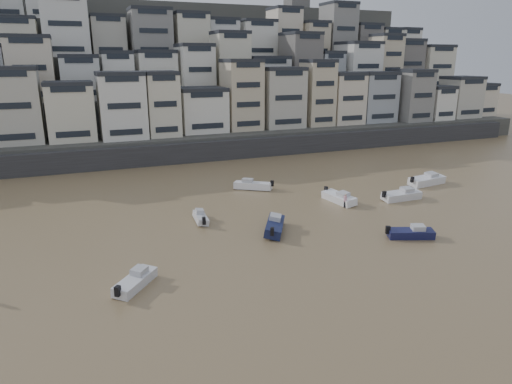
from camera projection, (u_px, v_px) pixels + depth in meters
name	position (u px, v px, depth m)	size (l,w,h in m)	color
harbor_wall	(207.00, 151.00, 82.26)	(140.00, 3.00, 3.50)	#38383A
hillside	(180.00, 78.00, 116.23)	(141.04, 66.00, 50.00)	#4C4C47
boat_e	(339.00, 196.00, 58.36)	(5.71, 1.87, 1.56)	white
boat_c	(275.00, 225.00, 48.39)	(5.89, 1.93, 1.61)	#151C42
boat_j	(135.00, 279.00, 36.68)	(5.04, 1.65, 1.37)	silver
boat_h	(253.00, 184.00, 64.19)	(5.79, 1.89, 1.58)	white
boat_g	(427.00, 179.00, 66.41)	(6.58, 2.15, 1.79)	white
boat_d	(402.00, 194.00, 59.35)	(5.90, 1.93, 1.61)	silver
boat_b	(411.00, 231.00, 46.77)	(5.07, 1.66, 1.38)	#151842
boat_f	(201.00, 217.00, 51.49)	(4.20, 1.37, 1.14)	silver
person_pink	(345.00, 201.00, 56.22)	(0.44, 0.44, 1.74)	#E3A0B4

